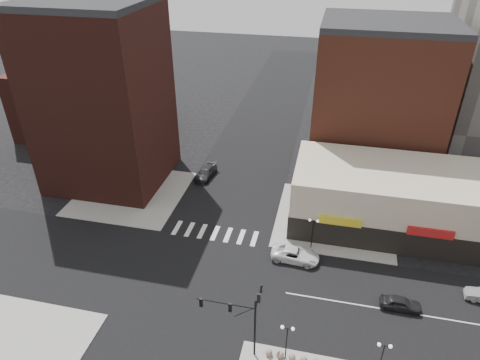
% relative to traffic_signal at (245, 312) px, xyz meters
% --- Properties ---
extents(ground, '(240.00, 240.00, 0.00)m').
position_rel_traffic_signal_xyz_m(ground, '(-7.24, 7.83, -4.96)').
color(ground, black).
rests_on(ground, ground).
extents(road_ew, '(200.00, 14.00, 0.02)m').
position_rel_traffic_signal_xyz_m(road_ew, '(-7.24, 7.83, -4.95)').
color(road_ew, black).
rests_on(road_ew, ground).
extents(road_ns, '(14.00, 200.00, 0.02)m').
position_rel_traffic_signal_xyz_m(road_ns, '(-7.24, 7.83, -4.95)').
color(road_ns, black).
rests_on(road_ns, ground).
extents(sidewalk_nw, '(15.00, 15.00, 0.12)m').
position_rel_traffic_signal_xyz_m(sidewalk_nw, '(-21.74, 22.33, -4.90)').
color(sidewalk_nw, gray).
rests_on(sidewalk_nw, ground).
extents(sidewalk_ne, '(15.00, 15.00, 0.12)m').
position_rel_traffic_signal_xyz_m(sidewalk_ne, '(7.26, 22.33, -4.90)').
color(sidewalk_ne, gray).
rests_on(sidewalk_ne, ground).
extents(building_nw, '(16.00, 15.00, 25.00)m').
position_rel_traffic_signal_xyz_m(building_nw, '(-26.24, 26.33, 7.54)').
color(building_nw, '#3D1913').
rests_on(building_nw, ground).
extents(building_nw_low, '(20.00, 18.00, 12.00)m').
position_rel_traffic_signal_xyz_m(building_nw_low, '(-39.24, 41.83, 1.04)').
color(building_nw_low, '#3D1913').
rests_on(building_nw_low, ground).
extents(building_ne_midrise, '(18.00, 15.00, 22.00)m').
position_rel_traffic_signal_xyz_m(building_ne_midrise, '(11.76, 37.33, 6.04)').
color(building_ne_midrise, brown).
rests_on(building_ne_midrise, ground).
extents(building_ne_row, '(24.20, 12.20, 8.00)m').
position_rel_traffic_signal_xyz_m(building_ne_row, '(13.76, 22.83, -1.66)').
color(building_ne_row, '#BEB297').
rests_on(building_ne_row, ground).
extents(traffic_signal, '(5.59, 3.09, 7.77)m').
position_rel_traffic_signal_xyz_m(traffic_signal, '(0.00, 0.00, 0.00)').
color(traffic_signal, black).
rests_on(traffic_signal, ground).
extents(street_lamp_se_a, '(1.22, 0.32, 4.16)m').
position_rel_traffic_signal_xyz_m(street_lamp_se_a, '(3.76, -0.17, -1.67)').
color(street_lamp_se_a, black).
rests_on(street_lamp_se_a, sidewalk_se).
extents(street_lamp_se_b, '(1.22, 0.32, 4.16)m').
position_rel_traffic_signal_xyz_m(street_lamp_se_b, '(11.76, -0.17, -1.67)').
color(street_lamp_se_b, black).
rests_on(street_lamp_se_b, sidewalk_se).
extents(street_lamp_ne, '(1.22, 0.32, 4.16)m').
position_rel_traffic_signal_xyz_m(street_lamp_ne, '(4.76, 15.83, -1.67)').
color(street_lamp_ne, black).
rests_on(street_lamp_ne, sidewalk_ne).
extents(white_suv, '(5.72, 2.89, 1.55)m').
position_rel_traffic_signal_xyz_m(white_suv, '(3.12, 13.32, -4.19)').
color(white_suv, white).
rests_on(white_suv, ground).
extents(dark_sedan_east, '(4.12, 1.69, 1.40)m').
position_rel_traffic_signal_xyz_m(dark_sedan_east, '(14.39, 8.32, -4.26)').
color(dark_sedan_east, black).
rests_on(dark_sedan_east, ground).
extents(dark_sedan_north, '(2.81, 5.51, 1.53)m').
position_rel_traffic_signal_xyz_m(dark_sedan_north, '(-12.49, 29.23, -4.20)').
color(dark_sedan_north, black).
rests_on(dark_sedan_north, ground).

